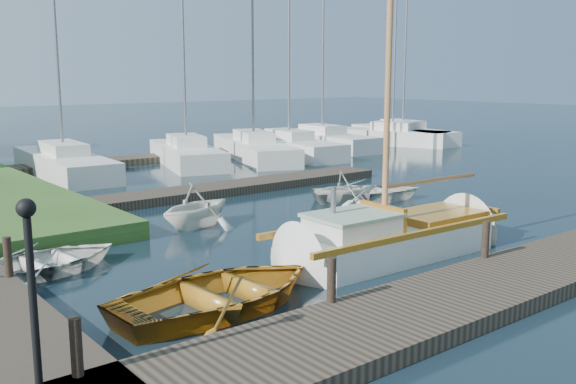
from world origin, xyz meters
TOP-DOWN VIEW (x-y plane):
  - ground at (0.00, 0.00)m, footprint 160.00×160.00m
  - near_dock at (0.00, -6.00)m, footprint 18.00×2.20m
  - far_dock at (2.00, 6.50)m, footprint 14.00×1.60m
  - pontoon at (10.00, 16.00)m, footprint 30.00×1.60m
  - mooring_post_0 at (-7.50, -5.00)m, footprint 0.16×0.16m
  - mooring_post_1 at (-3.00, -5.00)m, footprint 0.16×0.16m
  - mooring_post_2 at (1.50, -5.00)m, footprint 0.16×0.16m
  - mooring_post_4 at (-7.00, 0.00)m, footprint 0.16×0.16m
  - lamp_post at (-8.00, -5.00)m, footprint 0.24×0.24m
  - sailboat at (0.87, -2.96)m, footprint 7.21×2.19m
  - dinghy at (-4.27, -3.44)m, footprint 4.39×3.27m
  - tender_a at (-6.06, 0.77)m, footprint 3.67×2.89m
  - tender_b at (-1.29, 2.50)m, footprint 3.15×2.92m
  - tender_c at (5.22, 2.22)m, footprint 4.54×4.04m
  - tender_d at (4.31, 2.39)m, footprint 2.66×2.43m
  - marina_boat_0 at (-0.86, 14.36)m, footprint 2.74×8.80m
  - marina_boat_2 at (4.89, 14.00)m, footprint 4.24×7.73m
  - marina_boat_3 at (8.75, 13.87)m, footprint 5.22×9.43m
  - marina_boat_4 at (10.68, 13.39)m, footprint 2.97×7.93m
  - marina_boat_5 at (14.31, 14.87)m, footprint 2.53×7.91m
  - marina_boat_6 at (19.33, 14.01)m, footprint 4.64×7.27m
  - marina_boat_7 at (21.03, 14.70)m, footprint 3.67×8.69m

SIDE VIEW (x-z plane):
  - ground at x=0.00m, z-range 0.00..0.00m
  - near_dock at x=0.00m, z-range 0.00..0.30m
  - far_dock at x=2.00m, z-range 0.00..0.30m
  - pontoon at x=10.00m, z-range 0.00..0.30m
  - sailboat at x=0.87m, z-range -4.57..5.26m
  - tender_a at x=-6.06m, z-range 0.00..0.69m
  - tender_c at x=5.22m, z-range 0.00..0.78m
  - dinghy at x=-4.27m, z-range 0.00..0.87m
  - marina_boat_4 at x=10.68m, z-range -4.30..5.43m
  - marina_boat_0 at x=-0.86m, z-range -5.34..6.49m
  - marina_boat_3 at x=8.75m, z-range -5.56..6.71m
  - marina_boat_7 at x=21.03m, z-range -5.46..6.62m
  - marina_boat_2 at x=4.89m, z-range -5.12..6.27m
  - marina_boat_6 at x=19.33m, z-range -5.01..6.17m
  - marina_boat_5 at x=14.31m, z-range -5.34..6.50m
  - tender_d at x=4.31m, z-range 0.00..1.19m
  - tender_b at x=-1.29m, z-range 0.00..1.37m
  - mooring_post_0 at x=-7.50m, z-range 0.30..1.10m
  - mooring_post_1 at x=-3.00m, z-range 0.30..1.10m
  - mooring_post_2 at x=1.50m, z-range 0.30..1.10m
  - mooring_post_4 at x=-7.00m, z-range 0.30..1.10m
  - lamp_post at x=-8.00m, z-range 0.65..3.09m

